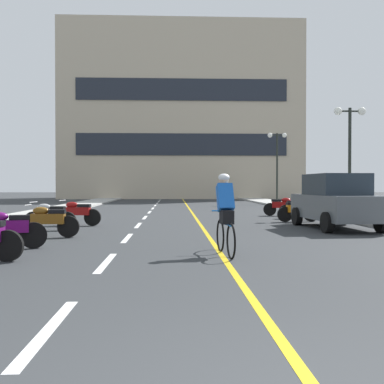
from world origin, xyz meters
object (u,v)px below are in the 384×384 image
parked_car_near (336,201)px  motorcycle_9 (282,206)px  street_lamp_far (277,152)px  motorcycle_3 (7,229)px  motorcycle_4 (48,220)px  street_lamp_mid (350,135)px  motorcycle_7 (298,210)px  cyclist_rider (225,212)px  motorcycle_6 (77,212)px  motorcycle_8 (299,208)px  motorcycle_5 (50,216)px

parked_car_near → motorcycle_9: parked_car_near is taller
street_lamp_far → motorcycle_3: (-11.58, -24.12, -3.49)m
parked_car_near → motorcycle_4: (-8.85, -2.28, -0.44)m
street_lamp_mid → motorcycle_4: (-11.50, -7.91, -3.24)m
parked_car_near → motorcycle_3: parked_car_near is taller
street_lamp_far → motorcycle_7: (-2.92, -16.61, -3.49)m
motorcycle_7 → motorcycle_4: bearing=-148.4°
street_lamp_mid → cyclist_rider: 13.49m
motorcycle_6 → motorcycle_9: size_ratio=1.00×
street_lamp_mid → motorcycle_7: (-3.11, -2.75, -3.24)m
motorcycle_4 → motorcycle_6: bearing=89.4°
street_lamp_mid → motorcycle_3: street_lamp_mid is taller
street_lamp_far → cyclist_rider: size_ratio=2.98×
motorcycle_6 → motorcycle_7: bearing=9.7°
motorcycle_6 → motorcycle_9: 9.88m
parked_car_near → cyclist_rider: (-4.31, -5.57, -0.03)m
street_lamp_mid → motorcycle_8: 4.30m
motorcycle_6 → parked_car_near: bearing=-9.3°
street_lamp_mid → street_lamp_far: size_ratio=0.92×
motorcycle_4 → motorcycle_9: bearing=45.4°
motorcycle_7 → motorcycle_6: bearing=-170.3°
street_lamp_far → cyclist_rider: 26.14m
motorcycle_9 → motorcycle_4: bearing=-134.6°
motorcycle_5 → motorcycle_7: bearing=19.1°
motorcycle_9 → motorcycle_3: bearing=-128.7°
street_lamp_far → motorcycle_9: street_lamp_far is taller
street_lamp_mid → motorcycle_6: bearing=-160.0°
motorcycle_6 → street_lamp_mid: bearing=20.0°
motorcycle_4 → motorcycle_7: (8.39, 5.16, 0.00)m
parked_car_near → motorcycle_5: bearing=-178.8°
parked_car_near → motorcycle_5: 9.35m
parked_car_near → motorcycle_6: (-8.81, 1.45, -0.44)m
street_lamp_far → parked_car_near: (-2.46, -19.49, -3.04)m
motorcycle_4 → motorcycle_7: same height
motorcycle_7 → cyclist_rider: 9.30m
street_lamp_far → parked_car_near: bearing=-97.2°
motorcycle_3 → motorcycle_5: 4.44m
motorcycle_5 → motorcycle_8: bearing=27.1°
parked_car_near → motorcycle_7: (-0.46, 2.88, -0.44)m
street_lamp_far → motorcycle_8: 15.50m
parked_car_near → motorcycle_7: bearing=99.0°
motorcycle_4 → motorcycle_5: bearing=103.3°
motorcycle_7 → cyclist_rider: size_ratio=0.96×
motorcycle_4 → motorcycle_8: 11.21m
street_lamp_far → motorcycle_3: bearing=-115.7°
street_lamp_far → motorcycle_6: size_ratio=3.10×
motorcycle_8 → motorcycle_9: bearing=98.9°
street_lamp_mid → motorcycle_6: size_ratio=2.87×
street_lamp_far → motorcycle_4: street_lamp_far is taller
street_lamp_far → motorcycle_7: size_ratio=3.10×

